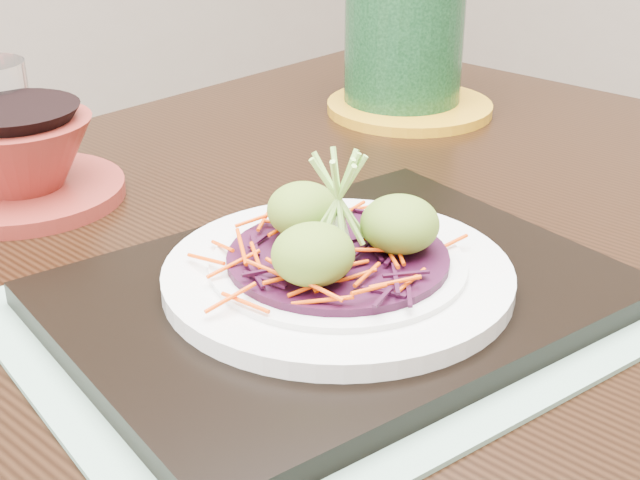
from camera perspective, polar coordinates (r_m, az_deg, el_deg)
dining_table at (r=0.74m, az=-3.31°, el=-8.91°), size 1.38×1.03×0.79m
placemat at (r=0.63m, az=1.12°, el=-4.30°), size 0.44×0.35×0.00m
serving_tray at (r=0.63m, az=1.13°, el=-3.48°), size 0.38×0.29×0.02m
white_plate at (r=0.62m, az=1.14°, el=-2.14°), size 0.24×0.24×0.02m
cabbage_bed at (r=0.61m, az=1.15°, el=-1.13°), size 0.15×0.15×0.01m
carrot_julienne at (r=0.61m, az=1.16°, el=-0.50°), size 0.19×0.19×0.01m
guacamole_scoops at (r=0.60m, az=1.21°, el=0.69°), size 0.13×0.12×0.04m
scallion_garnish at (r=0.60m, az=1.19°, el=2.33°), size 0.06×0.06×0.08m
terracotta_bowl_set at (r=0.84m, az=-18.63°, el=4.63°), size 0.23×0.23×0.08m
yellow_plate at (r=1.06m, az=5.74°, el=8.47°), size 0.24×0.24×0.01m
green_jar at (r=1.06m, az=5.38°, el=12.51°), size 0.16×0.16×0.16m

